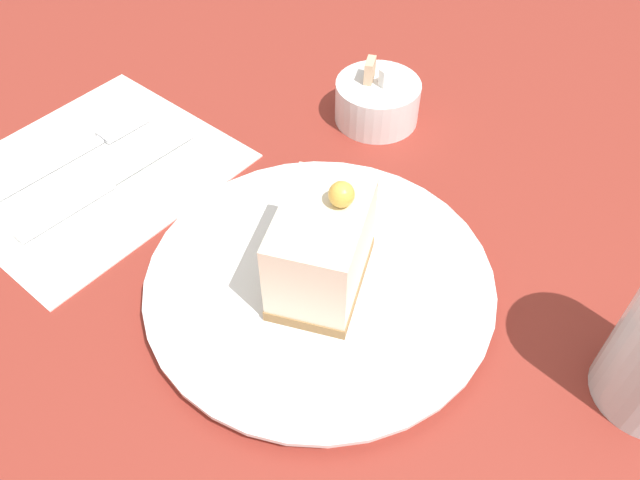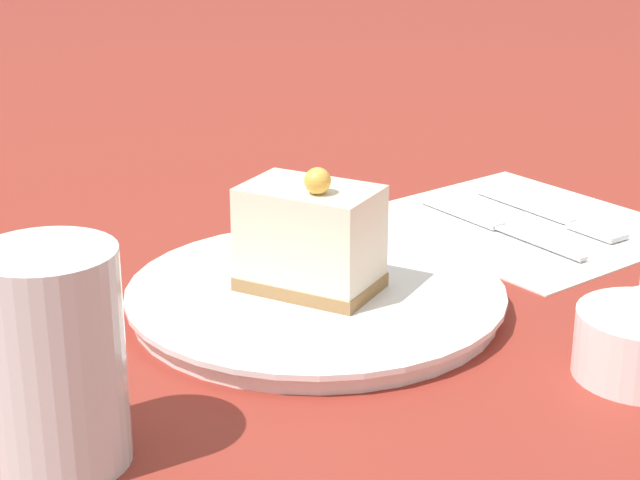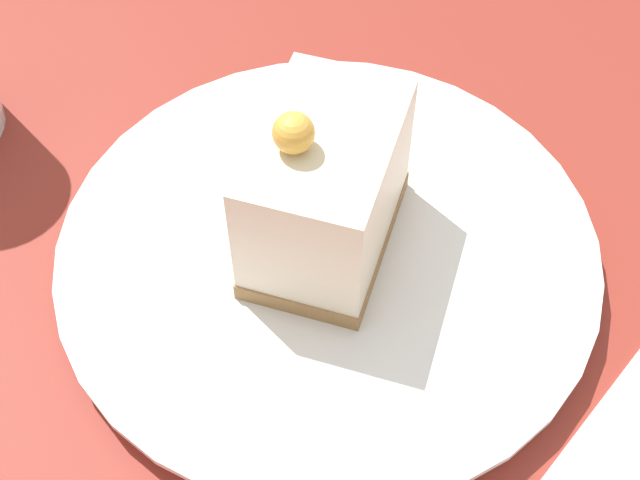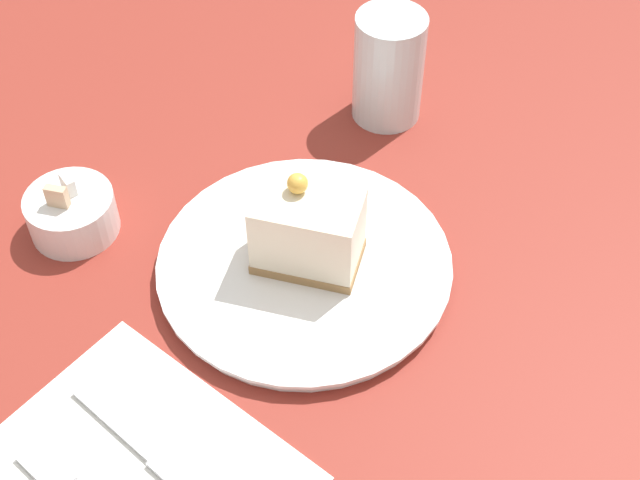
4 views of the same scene
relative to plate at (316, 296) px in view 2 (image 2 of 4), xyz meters
The scene contains 7 objects.
ground_plane 0.04m from the plate, 157.49° to the right, with size 4.00×4.00×0.00m, color maroon.
plate is the anchor object (origin of this frame).
cake_slice 0.04m from the plate, 34.68° to the right, with size 0.08×0.11×0.09m.
napkin 0.25m from the plate, behind, with size 0.24×0.26×0.00m.
fork 0.28m from the plate, behind, with size 0.05×0.17×0.00m.
knife 0.23m from the plate, behind, with size 0.05×0.19×0.00m.
drinking_glass 0.25m from the plate, ahead, with size 0.07×0.07×0.12m.
Camera 2 is at (0.54, 0.50, 0.31)m, focal length 60.00 mm.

